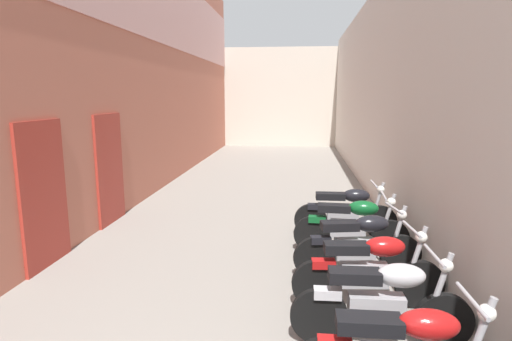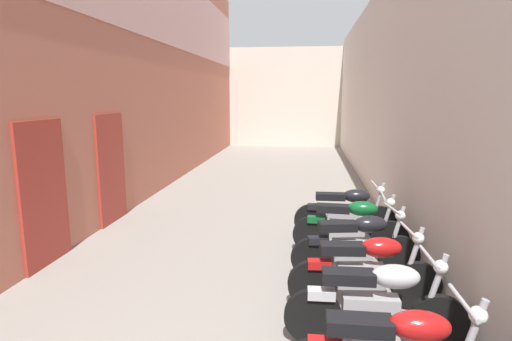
{
  "view_description": "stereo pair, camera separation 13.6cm",
  "coord_description": "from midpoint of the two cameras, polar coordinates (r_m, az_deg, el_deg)",
  "views": [
    {
      "loc": [
        0.99,
        -0.07,
        2.56
      ],
      "look_at": [
        0.21,
        7.44,
        1.19
      ],
      "focal_mm": 29.23,
      "sensor_mm": 36.0,
      "label": 1
    },
    {
      "loc": [
        1.12,
        -0.06,
        2.56
      ],
      "look_at": [
        0.21,
        7.44,
        1.19
      ],
      "focal_mm": 29.23,
      "sensor_mm": 36.0,
      "label": 2
    }
  ],
  "objects": [
    {
      "name": "motorcycle_fourth",
      "position": [
        4.6,
        17.02,
        -16.8
      ],
      "size": [
        1.85,
        0.58,
        1.04
      ],
      "color": "black",
      "rests_on": "ground"
    },
    {
      "name": "motorcycle_fifth",
      "position": [
        5.32,
        15.51,
        -12.9
      ],
      "size": [
        1.85,
        0.58,
        1.04
      ],
      "color": "black",
      "rests_on": "ground"
    },
    {
      "name": "ground_plane",
      "position": [
        9.04,
        -0.04,
        -6.17
      ],
      "size": [
        37.08,
        37.08,
        0.0
      ],
      "primitive_type": "plane",
      "color": "gray"
    },
    {
      "name": "motorcycle_eighth",
      "position": [
        7.75,
        12.73,
        -5.4
      ],
      "size": [
        1.85,
        0.58,
        1.04
      ],
      "color": "black",
      "rests_on": "ground"
    },
    {
      "name": "motorcycle_seventh",
      "position": [
        6.95,
        13.4,
        -7.25
      ],
      "size": [
        1.85,
        0.58,
        1.04
      ],
      "color": "black",
      "rests_on": "ground"
    },
    {
      "name": "building_far_end",
      "position": [
        22.17,
        4.28,
        9.96
      ],
      "size": [
        8.6,
        2.0,
        4.9
      ],
      "primitive_type": "cube",
      "color": "beige",
      "rests_on": "ground"
    },
    {
      "name": "building_right",
      "position": [
        10.78,
        17.62,
        9.92
      ],
      "size": [
        0.45,
        21.08,
        5.16
      ],
      "color": "beige",
      "rests_on": "ground"
    },
    {
      "name": "building_left",
      "position": [
        11.34,
        -14.5,
        14.99
      ],
      "size": [
        0.45,
        21.08,
        7.06
      ],
      "color": "#B76651",
      "rests_on": "ground"
    },
    {
      "name": "motorcycle_sixth",
      "position": [
        6.13,
        14.29,
        -9.66
      ],
      "size": [
        1.84,
        0.58,
        1.04
      ],
      "color": "black",
      "rests_on": "ground"
    }
  ]
}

